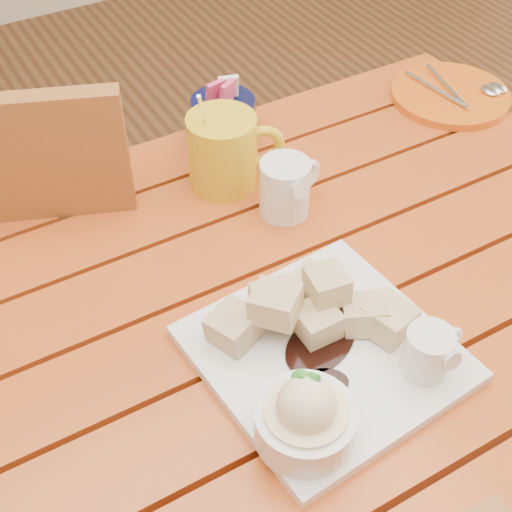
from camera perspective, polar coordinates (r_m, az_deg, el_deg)
table at (r=0.97m, az=0.06°, el=-8.55°), size 1.20×0.79×0.75m
dessert_plate at (r=0.80m, az=5.40°, el=-8.25°), size 0.29×0.29×0.11m
coffee_mug_right at (r=1.03m, az=-2.53°, el=8.46°), size 0.14×0.10×0.17m
cream_pitcher at (r=0.99m, az=2.47°, el=5.57°), size 0.10×0.09×0.09m
sugar_caddy at (r=1.13m, az=-2.62°, el=10.90°), size 0.10×0.10×0.11m
orange_saucer at (r=1.30m, az=15.36°, el=12.34°), size 0.20×0.20×0.02m
chair_far at (r=1.31m, az=-18.18°, el=-1.19°), size 0.57×0.57×0.94m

